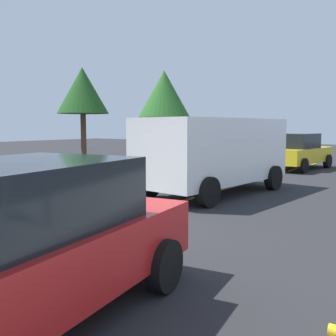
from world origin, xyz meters
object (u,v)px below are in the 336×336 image
Objects in this scene: car_yellow_behind_van at (296,151)px; car_red_approaching at (9,248)px; tree_left_verge at (83,91)px; tree_right_verge at (164,95)px; white_van at (216,151)px.

car_red_approaching is at bearing -171.93° from car_yellow_behind_van.
tree_left_verge is 6.18m from tree_right_verge.
car_yellow_behind_van is 0.84× the size of tree_right_verge.
car_yellow_behind_van is at bearing -56.32° from tree_left_verge.
white_van is at bearing -179.05° from car_yellow_behind_van.
car_red_approaching is 15.15m from tree_left_verge.
white_van is 1.03× the size of tree_right_verge.
white_van is 8.36m from car_red_approaching.
white_van is 8.00m from car_yellow_behind_van.
car_yellow_behind_van is at bearing -95.04° from tree_right_verge.
car_red_approaching is at bearing -135.30° from tree_left_verge.
tree_right_verge is at bearing 43.19° from white_van.
car_red_approaching is (-8.07, -2.14, -0.44)m from white_van.
car_red_approaching is 16.22m from car_yellow_behind_van.
car_yellow_behind_van is at bearing 0.95° from white_van.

